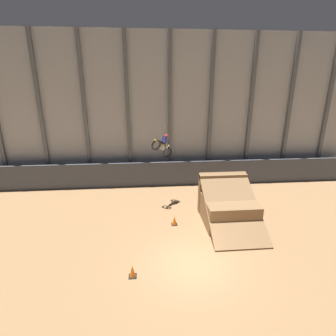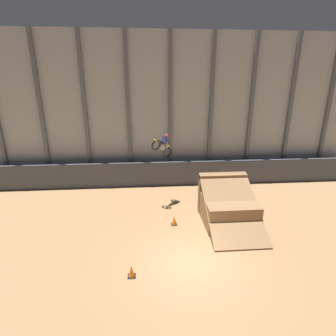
# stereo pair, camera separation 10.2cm
# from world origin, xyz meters

# --- Properties ---
(ground_plane) EXTENTS (60.00, 60.00, 0.00)m
(ground_plane) POSITION_xyz_m (0.00, 0.00, 0.00)
(ground_plane) COLOR #9E754C
(arena_back_wall) EXTENTS (32.00, 0.40, 12.13)m
(arena_back_wall) POSITION_xyz_m (0.00, 11.37, 6.07)
(arena_back_wall) COLOR #ADB2B7
(arena_back_wall) RESTS_ON ground_plane
(lower_barrier) EXTENTS (31.36, 0.20, 2.07)m
(lower_barrier) POSITION_xyz_m (0.00, 10.23, 1.04)
(lower_barrier) COLOR #474C56
(lower_barrier) RESTS_ON ground_plane
(dirt_ramp) EXTENTS (3.12, 4.76, 2.81)m
(dirt_ramp) POSITION_xyz_m (2.95, 4.10, 0.96)
(dirt_ramp) COLOR #966F48
(dirt_ramp) RESTS_ON ground_plane
(rider_bike_solo) EXTENTS (1.68, 1.71, 1.68)m
(rider_bike_solo) POSITION_xyz_m (-0.86, 7.09, 4.22)
(rider_bike_solo) COLOR black
(traffic_cone_near_ramp) EXTENTS (0.36, 0.36, 0.58)m
(traffic_cone_near_ramp) POSITION_xyz_m (-0.40, 3.79, 0.28)
(traffic_cone_near_ramp) COLOR black
(traffic_cone_near_ramp) RESTS_ON ground_plane
(traffic_cone_arena_edge) EXTENTS (0.36, 0.36, 0.58)m
(traffic_cone_arena_edge) POSITION_xyz_m (-2.78, -0.55, 0.28)
(traffic_cone_arena_edge) COLOR black
(traffic_cone_arena_edge) RESTS_ON ground_plane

